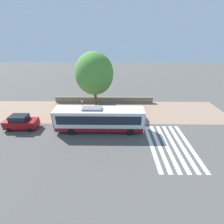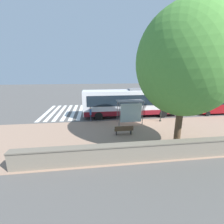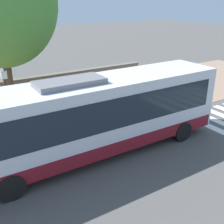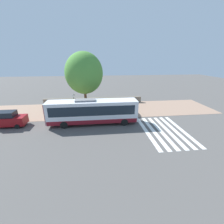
{
  "view_description": "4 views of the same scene",
  "coord_description": "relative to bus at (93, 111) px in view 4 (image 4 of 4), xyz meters",
  "views": [
    {
      "loc": [
        20.06,
        1.96,
        12.51
      ],
      "look_at": [
        0.14,
        1.75,
        2.25
      ],
      "focal_mm": 24.0,
      "sensor_mm": 36.0,
      "label": 1
    },
    {
      "loc": [
        -16.99,
        4.98,
        5.64
      ],
      "look_at": [
        -0.21,
        2.78,
        1.13
      ],
      "focal_mm": 24.0,
      "sensor_mm": 36.0,
      "label": 2
    },
    {
      "loc": [
        11.43,
        -5.21,
        6.61
      ],
      "look_at": [
        -0.11,
        2.06,
        1.02
      ],
      "focal_mm": 45.0,
      "sensor_mm": 36.0,
      "label": 3
    },
    {
      "loc": [
        21.67,
        0.47,
        9.01
      ],
      "look_at": [
        1.06,
        2.77,
        1.46
      ],
      "focal_mm": 24.0,
      "sensor_mm": 36.0,
      "label": 4
    }
  ],
  "objects": [
    {
      "name": "parked_car_behind_bus",
      "position": [
        -0.35,
        -11.64,
        -0.84
      ],
      "size": [
        2.0,
        4.66,
        2.18
      ],
      "color": "maroon",
      "rests_on": "ground"
    },
    {
      "name": "pedestrian",
      "position": [
        -1.55,
        5.34,
        -0.87
      ],
      "size": [
        0.34,
        0.23,
        1.72
      ],
      "color": "#2D3347",
      "rests_on": "ground"
    },
    {
      "name": "bench",
      "position": [
        -5.9,
        2.27,
        -1.41
      ],
      "size": [
        0.4,
        1.75,
        0.88
      ],
      "color": "brown",
      "rests_on": "ground"
    },
    {
      "name": "bus_shelter",
      "position": [
        -3.05,
        0.99,
        0.26
      ],
      "size": [
        1.55,
        2.9,
        2.64
      ],
      "color": "#515459",
      "rests_on": "ground"
    },
    {
      "name": "shade_tree",
      "position": [
        -8.49,
        -1.45,
        4.43
      ],
      "size": [
        6.9,
        6.9,
        10.13
      ],
      "color": "brown",
      "rests_on": "ground"
    },
    {
      "name": "street_lamp_near",
      "position": [
        -2.61,
        -2.83,
        0.41
      ],
      "size": [
        0.28,
        0.28,
        3.85
      ],
      "color": "#2D332D",
      "rests_on": "ground"
    },
    {
      "name": "bus",
      "position": [
        0.0,
        0.0,
        0.0
      ],
      "size": [
        2.6,
        12.48,
        3.64
      ],
      "color": "silver",
      "rests_on": "ground"
    },
    {
      "name": "sidewalk_plaza",
      "position": [
        -6.12,
        0.06,
        -1.88
      ],
      "size": [
        9.0,
        44.0,
        0.02
      ],
      "color": "#937560",
      "rests_on": "ground"
    },
    {
      "name": "stone_wall",
      "position": [
        -10.17,
        0.06,
        -1.26
      ],
      "size": [
        0.6,
        20.0,
        1.23
      ],
      "color": "slate",
      "rests_on": "ground"
    },
    {
      "name": "crosswalk_stripes",
      "position": [
        3.38,
        9.28,
        -1.88
      ],
      "size": [
        9.0,
        5.25,
        0.01
      ],
      "color": "silver",
      "rests_on": "ground"
    },
    {
      "name": "ground_plane",
      "position": [
        -1.62,
        0.06,
        -1.89
      ],
      "size": [
        120.0,
        120.0,
        0.0
      ],
      "primitive_type": "plane",
      "color": "#514F4C",
      "rests_on": "ground"
    }
  ]
}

